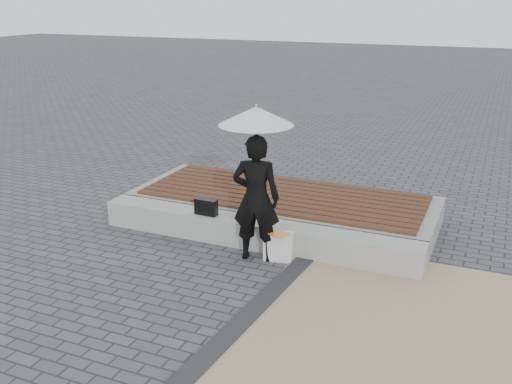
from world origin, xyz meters
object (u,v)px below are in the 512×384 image
Objects in this scene: seating_ledge at (254,233)px; handbag at (206,207)px; woman at (256,198)px; canvas_tote at (278,246)px; parasol at (256,116)px.

handbag reaches higher than seating_ledge.
seating_ledge is 0.84m from woman.
parasol is at bearing -176.66° from canvas_tote.
handbag is at bearing -173.93° from seating_ledge.
woman is at bearing 0.00° from parasol.
parasol is 1.85m from handbag.
canvas_tote is (0.32, 0.07, -0.69)m from woman.
parasol reaches higher than canvas_tote.
woman is at bearing -63.54° from seating_ledge.
woman is 5.15× the size of handbag.
woman is 1.09m from handbag.
woman reaches higher than canvas_tote.
handbag is at bearing 161.02° from parasol.
parasol is (0.21, -0.41, 1.86)m from seating_ledge.
canvas_tote is (1.28, -0.27, -0.31)m from handbag.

